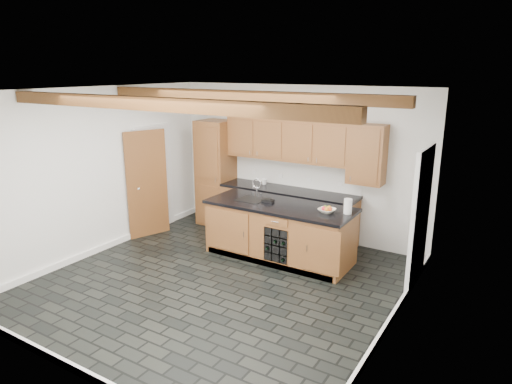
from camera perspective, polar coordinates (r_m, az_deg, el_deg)
ground at (r=6.94m, az=-4.59°, el=-11.22°), size 5.00×5.00×0.00m
room_shell at (r=6.87m, az=-2.84°, el=2.11°), size 5.01×5.00×5.00m
back_cabinetry at (r=8.56m, az=2.04°, el=1.00°), size 3.65×0.62×2.20m
island at (r=7.60m, az=2.94°, el=-4.94°), size 2.48×0.96×0.93m
faucet at (r=7.75m, az=-0.45°, el=-0.63°), size 0.45×0.40×0.34m
kitchen_scale at (r=7.59m, az=1.49°, el=-1.04°), size 0.20×0.13×0.06m
fruit_bowl at (r=7.12m, az=8.85°, el=-2.31°), size 0.29×0.29×0.06m
fruit_cluster at (r=7.11m, az=8.86°, el=-2.04°), size 0.16×0.17×0.07m
paper_towel at (r=7.10m, az=11.42°, el=-1.76°), size 0.13×0.13×0.23m
mug at (r=8.72m, az=1.04°, el=1.29°), size 0.14×0.14×0.10m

